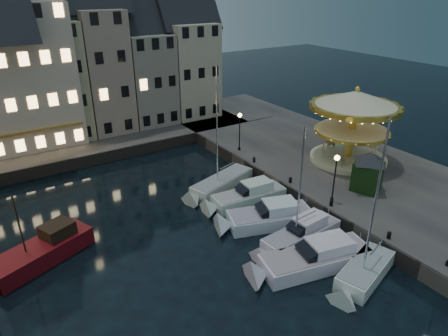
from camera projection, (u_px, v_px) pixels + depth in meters
ground at (271, 248)px, 29.60m from camera, size 160.00×160.00×0.00m
quay_east at (341, 168)px, 40.81m from camera, size 16.00×56.00×1.30m
quay_north at (67, 145)px, 46.71m from camera, size 44.00×12.00×1.30m
quaywall_e at (281, 188)px, 36.86m from camera, size 0.15×44.00×1.30m
quaywall_n at (99, 159)px, 43.13m from camera, size 48.00×0.15×1.30m
streetlamp_b at (335, 172)px, 32.23m from camera, size 0.44×0.44×4.17m
streetlamp_c at (240, 126)px, 42.52m from camera, size 0.44×0.44×4.17m
streetlamp_d at (360, 124)px, 43.14m from camera, size 0.44×0.44×4.17m
bollard_a at (389, 235)px, 28.38m from camera, size 0.30×0.30×0.57m
bollard_b at (331, 202)px, 32.57m from camera, size 0.30×0.30×0.57m
bollard_c at (290, 180)px, 36.38m from camera, size 0.30×0.30×0.57m
bollard_d at (254, 159)px, 40.57m from camera, size 0.30×0.30×0.57m
townhouse_nc at (51, 72)px, 44.82m from camera, size 6.82×8.00×14.80m
townhouse_nd at (101, 63)px, 47.45m from camera, size 5.50×8.00×15.80m
townhouse_ne at (145, 71)px, 50.77m from camera, size 6.16×8.00×12.80m
townhouse_nf at (187, 62)px, 53.54m from camera, size 6.82×8.00×13.80m
motorboat_a at (362, 276)px, 26.01m from camera, size 6.36×3.60×10.50m
motorboat_b at (311, 259)px, 27.35m from camera, size 8.99×4.36×2.15m
motorboat_c at (298, 236)px, 29.81m from camera, size 7.85×2.61×10.37m
motorboat_d at (265, 218)px, 32.23m from camera, size 7.90×4.78×2.15m
motorboat_e at (245, 197)px, 35.31m from camera, size 7.74×2.74×2.15m
motorboat_f at (218, 185)px, 37.73m from camera, size 8.02×4.26×10.73m
red_fishing_boat at (43, 251)px, 28.14m from camera, size 7.55×5.02×5.84m
carousel at (354, 113)px, 38.97m from camera, size 8.79×8.79×7.69m
ticket_kiosk at (369, 165)px, 34.24m from camera, size 3.47×3.47×4.06m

